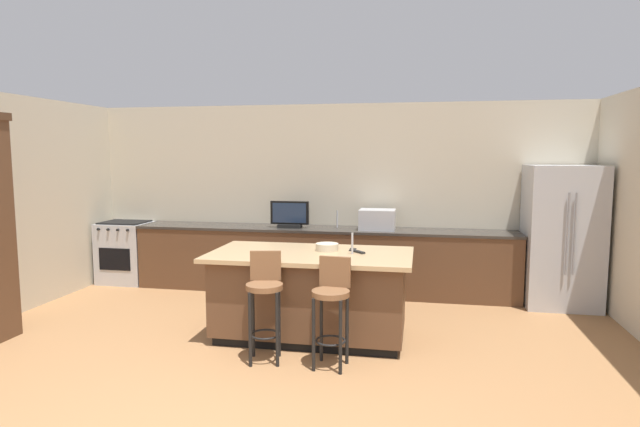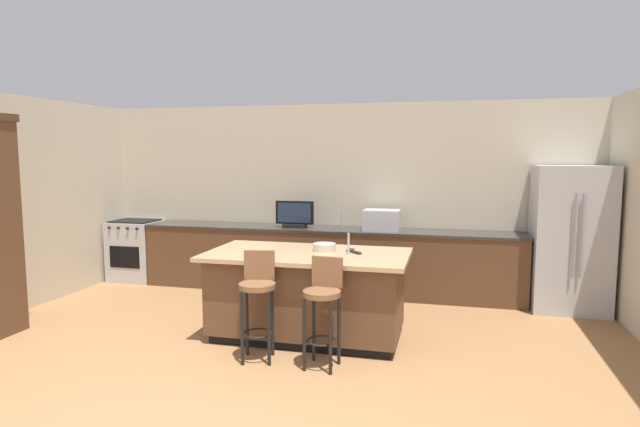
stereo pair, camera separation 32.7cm
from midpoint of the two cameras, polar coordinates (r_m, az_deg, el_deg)
The scene contains 15 objects.
wall_back at distance 7.59m, azimuth 3.29°, elevation 1.86°, with size 7.50×0.12×2.62m, color beige.
wall_left at distance 7.17m, azimuth -29.78°, elevation 0.76°, with size 0.12×4.96×2.62m, color beige.
counter_back at distance 7.35m, azimuth 2.01°, elevation -5.06°, with size 5.29×0.62×0.90m.
kitchen_island at distance 5.56m, azimuth 0.33°, elevation -8.72°, with size 2.09×1.12×0.90m.
refrigerator at distance 7.22m, azimuth 26.65°, elevation -2.42°, with size 0.88×0.82×1.78m.
range_oven at distance 8.48m, azimuth -18.28°, elevation -3.79°, with size 0.70×0.63×0.92m.
microwave at distance 7.14m, azimuth 8.03°, elevation -0.70°, with size 0.48×0.36×0.27m, color #B7BABF.
tv_monitor at distance 7.31m, azimuth -1.49°, elevation -0.21°, with size 0.54×0.16×0.37m.
sink_faucet_back at distance 7.32m, azimuth 3.70°, elevation -0.62°, with size 0.02×0.02×0.24m, color #B2B2B7.
sink_faucet_island at distance 5.36m, azimuth 4.86°, elevation -3.29°, with size 0.02×0.02×0.22m, color #B2B2B7.
bar_stool_left at distance 4.95m, azimuth -4.87°, elevation -8.81°, with size 0.35×0.36×1.01m.
bar_stool_right at distance 4.78m, azimuth 2.32°, elevation -9.60°, with size 0.34×0.35×0.99m.
fruit_bowl at distance 5.56m, azimuth 2.16°, elevation -3.67°, with size 0.24×0.24×0.08m, color beige.
cell_phone at distance 5.60m, azimuth 4.98°, elevation -3.97°, with size 0.07×0.15×0.01m, color black.
tv_remote at distance 5.45m, azimuth 5.57°, elevation -4.21°, with size 0.04×0.17×0.02m, color black.
Camera 2 is at (1.56, -2.84, 1.91)m, focal length 29.50 mm.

